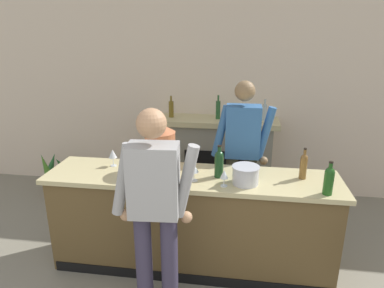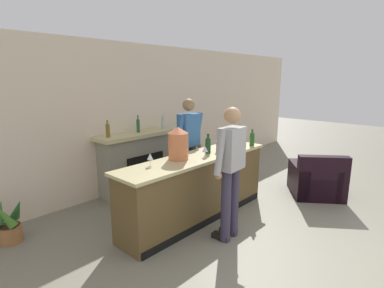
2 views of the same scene
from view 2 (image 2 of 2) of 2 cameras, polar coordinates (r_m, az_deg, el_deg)
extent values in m
plane|color=slate|center=(4.00, 32.77, -21.58)|extent=(24.00, 24.00, 0.00)
cube|color=beige|center=(5.84, -11.58, 4.93)|extent=(12.00, 0.07, 2.75)
cube|color=brown|center=(4.60, 1.00, -8.52)|extent=(2.66, 0.56, 0.93)
cube|color=#C6B982|center=(4.45, 1.03, -2.62)|extent=(2.73, 0.63, 0.04)
cube|color=black|center=(4.60, 3.73, -14.23)|extent=(2.61, 0.01, 0.10)
cube|color=gray|center=(5.78, -10.18, -3.66)|extent=(1.48, 0.44, 1.06)
cube|color=black|center=(5.64, -8.69, -5.39)|extent=(0.81, 0.02, 0.68)
cube|color=#C6B982|center=(5.63, -10.28, 1.84)|extent=(1.64, 0.52, 0.07)
cylinder|color=brown|center=(5.26, -15.74, 2.43)|extent=(0.07, 0.07, 0.22)
cylinder|color=brown|center=(5.24, -15.84, 4.00)|extent=(0.03, 0.03, 0.07)
cylinder|color=#245229|center=(5.61, -10.23, 3.41)|extent=(0.06, 0.06, 0.24)
cylinder|color=#245229|center=(5.59, -10.29, 5.03)|extent=(0.02, 0.02, 0.08)
cylinder|color=#A6B8B8|center=(6.00, -5.59, 3.97)|extent=(0.06, 0.06, 0.21)
cylinder|color=#A6B8B8|center=(5.98, -5.62, 5.30)|extent=(0.03, 0.03, 0.07)
cube|color=black|center=(6.03, 22.44, -6.92)|extent=(1.20, 1.19, 0.42)
cube|color=black|center=(5.65, 23.58, -6.17)|extent=(0.64, 0.78, 0.82)
cube|color=black|center=(6.11, 25.37, -6.26)|extent=(0.82, 0.68, 0.56)
cube|color=black|center=(5.93, 19.53, -6.31)|extent=(0.82, 0.68, 0.56)
cylinder|color=#9B6539|center=(4.75, -31.32, -14.37)|extent=(0.29, 0.29, 0.23)
cylinder|color=#332319|center=(4.71, -31.47, -13.22)|extent=(0.26, 0.26, 0.02)
cone|color=#2B6930|center=(4.66, -30.32, -10.62)|extent=(0.13, 0.36, 0.38)
cone|color=#2A6732|center=(4.68, -32.75, -10.91)|extent=(0.25, 0.24, 0.34)
cone|color=#3F7121|center=(4.53, -32.26, -11.40)|extent=(0.32, 0.28, 0.38)
cylinder|color=#363146|center=(4.14, 7.96, -10.84)|extent=(0.13, 0.13, 0.97)
cube|color=black|center=(4.36, 6.95, -16.08)|extent=(0.12, 0.25, 0.07)
cylinder|color=#363146|center=(3.98, 6.46, -11.77)|extent=(0.13, 0.13, 0.97)
cube|color=black|center=(4.21, 5.46, -17.15)|extent=(0.12, 0.25, 0.07)
cube|color=#9D9D9C|center=(3.82, 7.53, -0.85)|extent=(0.38, 0.25, 0.54)
cylinder|color=#9D9D9C|center=(4.02, 8.97, -0.36)|extent=(0.20, 0.08, 0.57)
sphere|color=tan|center=(4.11, 8.58, -4.40)|extent=(0.09, 0.09, 0.09)
cylinder|color=#9D9D9C|center=(3.64, 5.39, -1.62)|extent=(0.20, 0.08, 0.57)
sphere|color=tan|center=(3.73, 5.04, -6.04)|extent=(0.09, 0.09, 0.09)
sphere|color=tan|center=(3.74, 7.71, 5.42)|extent=(0.21, 0.21, 0.21)
cylinder|color=#464938|center=(5.23, -1.36, -5.69)|extent=(0.13, 0.13, 0.97)
cube|color=black|center=(5.34, -0.78, -10.43)|extent=(0.10, 0.24, 0.07)
cylinder|color=#464938|center=(5.37, 0.11, -5.20)|extent=(0.13, 0.13, 0.97)
cube|color=black|center=(5.48, 0.66, -9.83)|extent=(0.10, 0.24, 0.07)
cube|color=#3465A0|center=(5.12, -0.63, 2.70)|extent=(0.36, 0.22, 0.56)
cylinder|color=#3465A0|center=(4.94, -2.27, 2.31)|extent=(0.20, 0.08, 0.57)
sphere|color=olive|center=(4.99, -2.07, -1.11)|extent=(0.09, 0.09, 0.09)
cylinder|color=#3465A0|center=(5.28, 1.22, 2.96)|extent=(0.20, 0.08, 0.57)
sphere|color=olive|center=(5.32, 1.37, -0.25)|extent=(0.09, 0.09, 0.09)
sphere|color=olive|center=(5.06, -0.64, 7.47)|extent=(0.21, 0.21, 0.21)
cylinder|color=#CF7146|center=(4.24, -2.63, -0.44)|extent=(0.29, 0.29, 0.38)
cone|color=#CF7146|center=(4.19, -2.66, 2.66)|extent=(0.29, 0.29, 0.09)
cylinder|color=#B29333|center=(4.15, -1.03, -2.39)|extent=(0.02, 0.04, 0.02)
cylinder|color=silver|center=(4.73, 5.99, -0.55)|extent=(0.23, 0.23, 0.15)
cylinder|color=silver|center=(4.71, 6.01, 0.41)|extent=(0.24, 0.24, 0.01)
cylinder|color=#173D1D|center=(4.61, 3.07, -0.47)|extent=(0.08, 0.08, 0.21)
sphere|color=#173D1D|center=(4.59, 3.09, 0.81)|extent=(0.08, 0.08, 0.08)
cylinder|color=#173D1D|center=(4.58, 3.10, 1.31)|extent=(0.03, 0.03, 0.08)
cylinder|color=black|center=(4.57, 3.10, 1.88)|extent=(0.04, 0.04, 0.01)
cylinder|color=brown|center=(5.24, 7.74, 0.95)|extent=(0.06, 0.06, 0.20)
sphere|color=brown|center=(5.22, 7.78, 2.02)|extent=(0.06, 0.06, 0.06)
cylinder|color=brown|center=(5.21, 7.79, 2.45)|extent=(0.03, 0.03, 0.08)
cylinder|color=black|center=(5.21, 7.80, 2.93)|extent=(0.03, 0.03, 0.01)
cylinder|color=#1E5018|center=(5.21, 11.36, 0.73)|extent=(0.08, 0.08, 0.20)
sphere|color=#1E5018|center=(5.19, 11.41, 1.80)|extent=(0.08, 0.08, 0.08)
cylinder|color=#1E5018|center=(5.18, 11.42, 2.21)|extent=(0.03, 0.03, 0.08)
cylinder|color=black|center=(5.17, 11.44, 2.70)|extent=(0.03, 0.03, 0.01)
cylinder|color=silver|center=(4.40, 2.51, -2.46)|extent=(0.07, 0.07, 0.01)
cylinder|color=silver|center=(4.39, 2.51, -1.93)|extent=(0.01, 0.01, 0.08)
cone|color=silver|center=(4.37, 2.52, -0.95)|extent=(0.08, 0.08, 0.08)
cylinder|color=silver|center=(4.56, 5.42, -1.97)|extent=(0.06, 0.06, 0.01)
cylinder|color=silver|center=(4.55, 5.43, -1.51)|extent=(0.01, 0.01, 0.07)
cone|color=silver|center=(4.53, 5.45, -0.62)|extent=(0.07, 0.07, 0.07)
cylinder|color=silver|center=(3.99, -7.94, -4.13)|extent=(0.06, 0.06, 0.01)
cylinder|color=silver|center=(3.98, -7.96, -3.52)|extent=(0.01, 0.01, 0.08)
cone|color=silver|center=(3.96, -7.99, -2.36)|extent=(0.08, 0.08, 0.08)
camera|label=1|loc=(3.64, 44.23, 11.26)|focal=32.00mm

